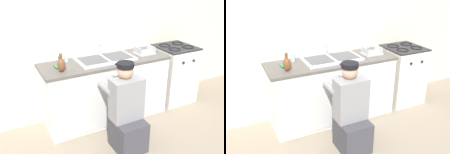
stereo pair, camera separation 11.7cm
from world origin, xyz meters
TOP-DOWN VIEW (x-y plane):
  - ground_plane at (0.00, 0.00)m, footprint 12.00×12.00m
  - back_wall at (0.00, 0.65)m, footprint 6.00×0.10m
  - counter_cabinet at (0.00, 0.29)m, footprint 1.78×0.62m
  - countertop at (0.00, 0.30)m, footprint 1.82×0.62m
  - sink_double_basin at (0.00, 0.30)m, footprint 0.80×0.44m
  - stove_range at (1.27, 0.30)m, footprint 0.60×0.62m
  - plumber_person at (-0.08, -0.45)m, footprint 0.42×0.61m
  - spice_bottle_pepper at (-0.60, 0.43)m, footprint 0.04×0.04m
  - vase_decorative at (-0.66, 0.17)m, footprint 0.10×0.10m
  - water_glass at (-0.50, 0.49)m, footprint 0.06×0.06m
  - dish_rack_tray at (0.64, 0.29)m, footprint 0.28×0.22m
  - cell_phone at (-0.67, 0.34)m, footprint 0.07×0.14m

SIDE VIEW (x-z plane):
  - ground_plane at x=0.00m, z-range 0.00..0.00m
  - counter_cabinet at x=0.00m, z-range 0.00..0.87m
  - plumber_person at x=-0.08m, z-range -0.09..1.01m
  - stove_range at x=1.27m, z-range 0.00..0.94m
  - countertop at x=0.00m, z-range 0.87..0.91m
  - cell_phone at x=-0.67m, z-range 0.91..0.92m
  - sink_double_basin at x=0.00m, z-range 0.83..1.02m
  - dish_rack_tray at x=0.64m, z-range 0.88..0.99m
  - water_glass at x=-0.50m, z-range 0.91..1.01m
  - spice_bottle_pepper at x=-0.60m, z-range 0.91..1.01m
  - vase_decorative at x=-0.66m, z-range 0.88..1.11m
  - back_wall at x=0.00m, z-range 0.00..2.50m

